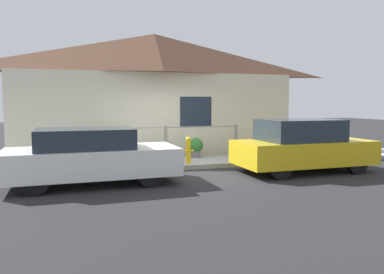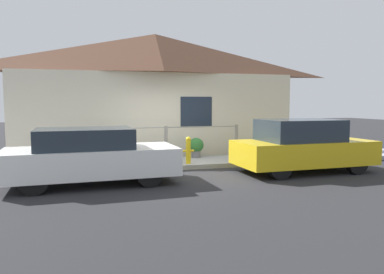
{
  "view_description": "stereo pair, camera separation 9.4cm",
  "coord_description": "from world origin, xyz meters",
  "px_view_note": "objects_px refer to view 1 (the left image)",
  "views": [
    {
      "loc": [
        -2.54,
        -10.0,
        1.88
      ],
      "look_at": [
        0.51,
        0.3,
        0.9
      ],
      "focal_mm": 35.0,
      "sensor_mm": 36.0,
      "label": 1
    },
    {
      "loc": [
        -2.45,
        -10.03,
        1.88
      ],
      "look_at": [
        0.51,
        0.3,
        0.9
      ],
      "focal_mm": 35.0,
      "sensor_mm": 36.0,
      "label": 2
    }
  ],
  "objects_px": {
    "car_left": "(91,156)",
    "potted_plant_near_hydrant": "(196,146)",
    "potted_plant_by_fence": "(108,150)",
    "fire_hydrant": "(188,150)",
    "car_right": "(302,146)",
    "potted_plant_corner": "(272,147)"
  },
  "relations": [
    {
      "from": "potted_plant_corner",
      "to": "car_right",
      "type": "bearing_deg",
      "value": -99.73
    },
    {
      "from": "car_left",
      "to": "potted_plant_by_fence",
      "type": "bearing_deg",
      "value": 73.79
    },
    {
      "from": "potted_plant_by_fence",
      "to": "car_left",
      "type": "bearing_deg",
      "value": -103.92
    },
    {
      "from": "car_right",
      "to": "potted_plant_near_hydrant",
      "type": "height_order",
      "value": "car_right"
    },
    {
      "from": "car_right",
      "to": "potted_plant_near_hydrant",
      "type": "bearing_deg",
      "value": 129.4
    },
    {
      "from": "fire_hydrant",
      "to": "potted_plant_by_fence",
      "type": "height_order",
      "value": "fire_hydrant"
    },
    {
      "from": "car_right",
      "to": "potted_plant_corner",
      "type": "distance_m",
      "value": 2.47
    },
    {
      "from": "car_right",
      "to": "potted_plant_by_fence",
      "type": "relative_size",
      "value": 5.22
    },
    {
      "from": "fire_hydrant",
      "to": "potted_plant_by_fence",
      "type": "xyz_separation_m",
      "value": [
        -2.23,
        0.64,
        -0.0
      ]
    },
    {
      "from": "car_right",
      "to": "fire_hydrant",
      "type": "distance_m",
      "value": 3.17
    },
    {
      "from": "car_right",
      "to": "fire_hydrant",
      "type": "bearing_deg",
      "value": 150.97
    },
    {
      "from": "potted_plant_near_hydrant",
      "to": "potted_plant_corner",
      "type": "distance_m",
      "value": 2.66
    },
    {
      "from": "car_left",
      "to": "potted_plant_near_hydrant",
      "type": "height_order",
      "value": "car_left"
    },
    {
      "from": "car_left",
      "to": "potted_plant_near_hydrant",
      "type": "bearing_deg",
      "value": 35.39
    },
    {
      "from": "car_right",
      "to": "potted_plant_corner",
      "type": "height_order",
      "value": "car_right"
    },
    {
      "from": "car_left",
      "to": "car_right",
      "type": "height_order",
      "value": "car_right"
    },
    {
      "from": "car_left",
      "to": "fire_hydrant",
      "type": "height_order",
      "value": "car_left"
    },
    {
      "from": "car_right",
      "to": "fire_hydrant",
      "type": "xyz_separation_m",
      "value": [
        -2.82,
        1.45,
        -0.17
      ]
    },
    {
      "from": "car_left",
      "to": "potted_plant_by_fence",
      "type": "xyz_separation_m",
      "value": [
        0.52,
        2.09,
        -0.12
      ]
    },
    {
      "from": "car_right",
      "to": "potted_plant_near_hydrant",
      "type": "distance_m",
      "value": 3.42
    },
    {
      "from": "car_right",
      "to": "potted_plant_by_fence",
      "type": "height_order",
      "value": "car_right"
    },
    {
      "from": "fire_hydrant",
      "to": "potted_plant_by_fence",
      "type": "bearing_deg",
      "value": 163.94
    }
  ]
}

